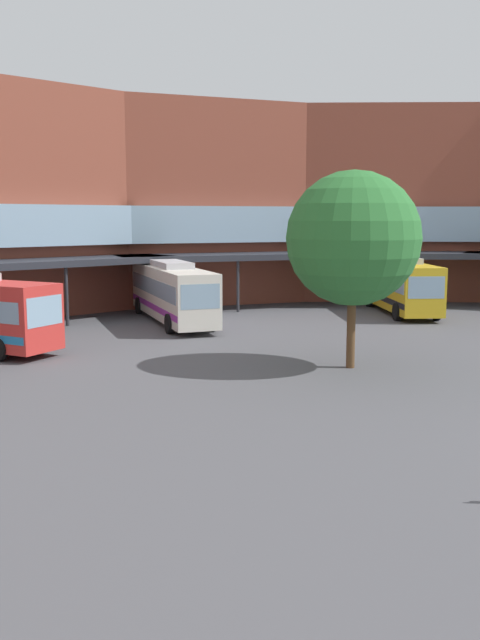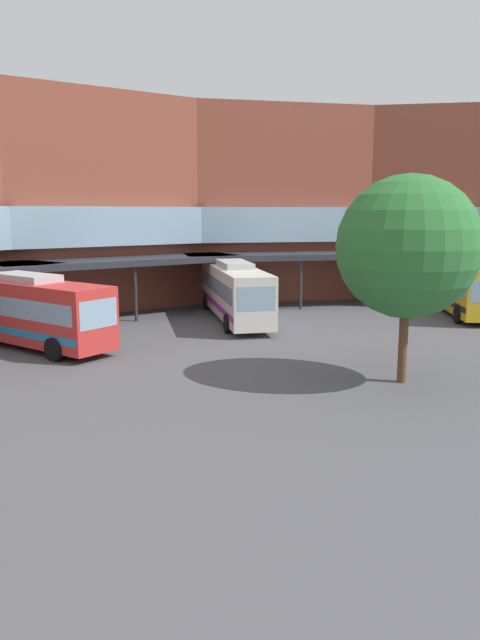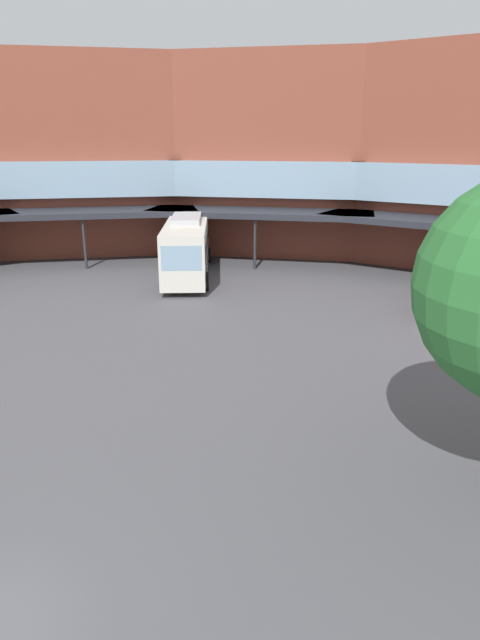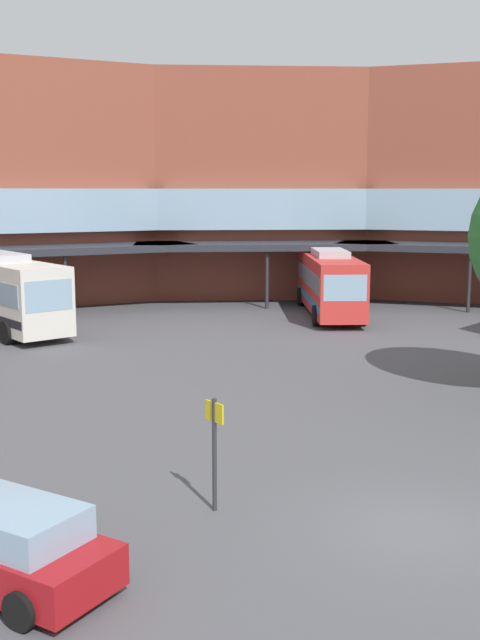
{
  "view_description": "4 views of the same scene",
  "coord_description": "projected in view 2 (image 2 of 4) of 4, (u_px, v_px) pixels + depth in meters",
  "views": [
    {
      "loc": [
        -20.62,
        1.7,
        6.26
      ],
      "look_at": [
        -0.37,
        11.53,
        2.97
      ],
      "focal_mm": 39.38,
      "sensor_mm": 36.0,
      "label": 1
    },
    {
      "loc": [
        -15.44,
        2.55,
        6.78
      ],
      "look_at": [
        2.31,
        14.52,
        2.88
      ],
      "focal_mm": 33.65,
      "sensor_mm": 36.0,
      "label": 2
    },
    {
      "loc": [
        8.64,
        -4.01,
        8.78
      ],
      "look_at": [
        -0.94,
        10.62,
        3.05
      ],
      "focal_mm": 31.7,
      "sensor_mm": 36.0,
      "label": 3
    },
    {
      "loc": [
        -4.65,
        -14.98,
        6.95
      ],
      "look_at": [
        -2.94,
        10.68,
        2.67
      ],
      "focal_mm": 43.79,
      "sensor_mm": 36.0,
      "label": 4
    }
  ],
  "objects": [
    {
      "name": "bus_2",
      "position": [
        464.0,
        286.0,
        39.61
      ],
      "size": [
        10.13,
        7.22,
        3.69
      ],
      "rotation": [
        0.0,
        0.0,
        3.66
      ],
      "color": "gold",
      "rests_on": "ground"
    },
    {
      "name": "plaza_tree",
      "position": [
        408.0,
        247.0,
        23.14
      ],
      "size": [
        5.57,
        5.57,
        8.2
      ],
      "color": "brown",
      "rests_on": "ground"
    },
    {
      "name": "bus_4",
      "position": [
        28.0,
        310.0,
        30.19
      ],
      "size": [
        3.05,
        10.82,
        3.69
      ],
      "rotation": [
        0.0,
        0.0,
        4.68
      ],
      "color": "red",
      "rests_on": "ground"
    },
    {
      "name": "station_building",
      "position": [
        56.0,
        206.0,
        22.99
      ],
      "size": [
        81.2,
        46.83,
        14.48
      ],
      "color": "brown",
      "rests_on": "ground"
    },
    {
      "name": "bus_1",
      "position": [
        235.0,
        290.0,
        37.67
      ],
      "size": [
        10.39,
        10.46,
        3.69
      ],
      "rotation": [
        0.0,
        0.0,
        3.93
      ],
      "color": "silver",
      "rests_on": "ground"
    }
  ]
}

